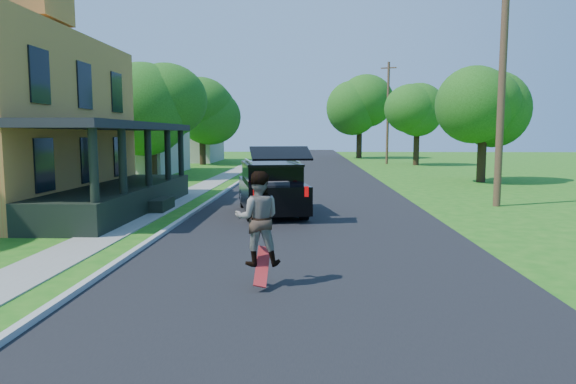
{
  "coord_description": "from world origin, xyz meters",
  "views": [
    {
      "loc": [
        -0.08,
        -11.9,
        2.69
      ],
      "look_at": [
        -0.72,
        3.0,
        1.03
      ],
      "focal_mm": 32.0,
      "sensor_mm": 36.0,
      "label": 1
    }
  ],
  "objects_px": {
    "skateboarder": "(258,218)",
    "tree_right_near": "(483,106)",
    "black_suv": "(271,187)",
    "utility_pole_near": "(502,86)"
  },
  "relations": [
    {
      "from": "tree_right_near",
      "to": "black_suv",
      "type": "bearing_deg",
      "value": -132.04
    },
    {
      "from": "skateboarder",
      "to": "tree_right_near",
      "type": "bearing_deg",
      "value": -121.87
    },
    {
      "from": "black_suv",
      "to": "skateboarder",
      "type": "relative_size",
      "value": 3.17
    },
    {
      "from": "black_suv",
      "to": "utility_pole_near",
      "type": "xyz_separation_m",
      "value": [
        8.4,
        2.18,
        3.61
      ]
    },
    {
      "from": "skateboarder",
      "to": "tree_right_near",
      "type": "relative_size",
      "value": 0.26
    },
    {
      "from": "tree_right_near",
      "to": "utility_pole_near",
      "type": "height_order",
      "value": "utility_pole_near"
    },
    {
      "from": "tree_right_near",
      "to": "utility_pole_near",
      "type": "bearing_deg",
      "value": -104.67
    },
    {
      "from": "black_suv",
      "to": "utility_pole_near",
      "type": "height_order",
      "value": "utility_pole_near"
    },
    {
      "from": "tree_right_near",
      "to": "utility_pole_near",
      "type": "distance_m",
      "value": 10.39
    },
    {
      "from": "skateboarder",
      "to": "tree_right_near",
      "type": "distance_m",
      "value": 23.52
    }
  ]
}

